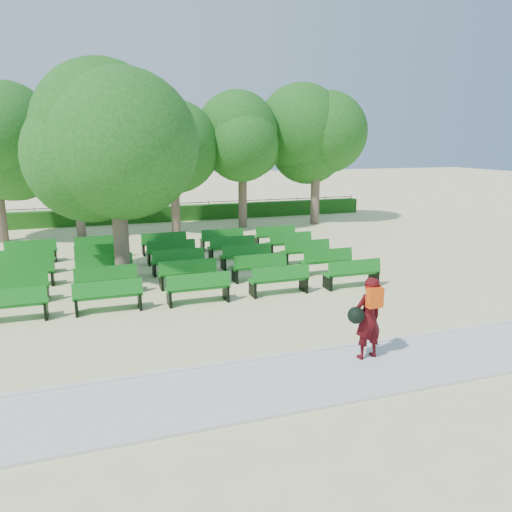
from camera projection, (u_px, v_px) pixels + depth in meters
The scene contains 9 objects.
ground at pixel (223, 283), 16.95m from camera, with size 120.00×120.00×0.00m, color beige.
paving at pixel (318, 378), 10.12m from camera, with size 30.00×2.20×0.06m, color beige.
curb at pixel (296, 354), 11.18m from camera, with size 30.00×0.12×0.10m, color silver.
hedge at pixel (162, 214), 29.76m from camera, with size 26.00×0.70×0.90m, color #1D5515.
fence at pixel (161, 220), 30.23m from camera, with size 26.00×0.10×1.02m, color black, non-canonical shape.
tree_line at pixel (173, 233), 26.17m from camera, with size 21.80×6.80×7.04m, color #1D5C19, non-canonical shape.
bench_array at pixel (178, 271), 18.13m from camera, with size 1.90×0.61×1.19m.
tree_among at pixel (116, 153), 15.77m from camera, with size 4.62×4.62×6.45m.
person at pixel (368, 317), 10.77m from camera, with size 0.89×0.56×1.83m.
Camera 1 is at (-4.20, -15.80, 4.73)m, focal length 35.00 mm.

